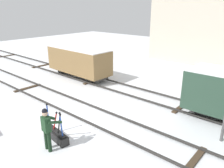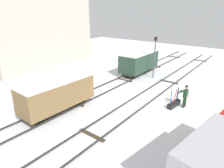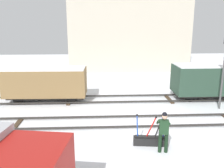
{
  "view_description": "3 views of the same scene",
  "coord_description": "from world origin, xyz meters",
  "views": [
    {
      "loc": [
        7.99,
        -7.07,
        5.35
      ],
      "look_at": [
        0.77,
        1.27,
        1.5
      ],
      "focal_mm": 35.51,
      "sensor_mm": 36.0,
      "label": 1
    },
    {
      "loc": [
        -12.88,
        -6.93,
        7.02
      ],
      "look_at": [
        -0.52,
        2.61,
        1.11
      ],
      "focal_mm": 31.2,
      "sensor_mm": 36.0,
      "label": 2
    },
    {
      "loc": [
        -1.39,
        -12.31,
        5.35
      ],
      "look_at": [
        -0.62,
        2.7,
        1.54
      ],
      "focal_mm": 39.09,
      "sensor_mm": 36.0,
      "label": 3
    }
  ],
  "objects": [
    {
      "name": "freight_car_near_switch",
      "position": [
        -5.09,
        4.07,
        1.36
      ],
      "size": [
        5.52,
        2.09,
        2.37
      ],
      "rotation": [
        0.0,
        0.0,
        -0.02
      ],
      "color": "#2D2B28",
      "rests_on": "ground_plane"
    },
    {
      "name": "ground_plane",
      "position": [
        0.0,
        0.0,
        0.0
      ],
      "size": [
        60.0,
        60.0,
        0.0
      ],
      "primitive_type": "plane",
      "color": "white"
    },
    {
      "name": "track_siding_near",
      "position": [
        0.0,
        4.07,
        0.11
      ],
      "size": [
        44.0,
        1.94,
        0.18
      ],
      "color": "#2D2B28",
      "rests_on": "ground_plane"
    },
    {
      "name": "rail_worker",
      "position": [
        1.24,
        -3.07,
        1.02
      ],
      "size": [
        0.6,
        0.67,
        1.8
      ],
      "rotation": [
        0.0,
        0.0,
        -0.12
      ],
      "color": "black",
      "rests_on": "ground_plane"
    },
    {
      "name": "track_main_line",
      "position": [
        0.0,
        0.0,
        0.11
      ],
      "size": [
        44.0,
        1.94,
        0.18
      ],
      "color": "#2D2B28",
      "rests_on": "ground_plane"
    },
    {
      "name": "switch_lever_frame",
      "position": [
        0.84,
        -2.44,
        0.25
      ],
      "size": [
        1.55,
        0.54,
        1.45
      ],
      "rotation": [
        0.0,
        0.0,
        -0.12
      ],
      "color": "black",
      "rests_on": "ground_plane"
    }
  ]
}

